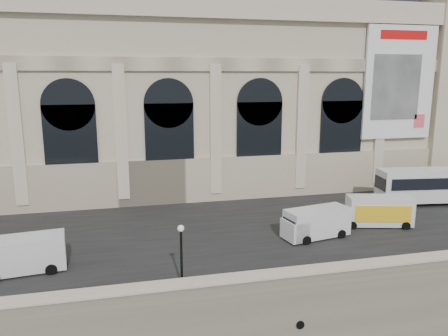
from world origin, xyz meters
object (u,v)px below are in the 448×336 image
object	(u,v)px
box_truck	(375,211)
van_b	(17,255)
bus_right	(439,185)
van_c	(313,223)
lamp_right	(181,257)

from	to	relation	value
box_truck	van_b	bearing A→B (deg)	-173.92
bus_right	van_c	distance (m)	18.78
van_b	lamp_right	xyz separation A→B (m)	(11.04, -4.77, 0.82)
van_c	lamp_right	distance (m)	13.86
van_c	box_truck	distance (m)	7.14
van_b	box_truck	bearing A→B (deg)	6.08
bus_right	box_truck	bearing A→B (deg)	-156.03
bus_right	lamp_right	world-z (taller)	lamp_right
van_c	lamp_right	xyz separation A→B (m)	(-12.29, -6.34, 0.83)
bus_right	van_b	xyz separation A→B (m)	(-40.96, -7.97, -0.86)
van_b	van_c	world-z (taller)	van_b
bus_right	van_c	world-z (taller)	bus_right
bus_right	lamp_right	bearing A→B (deg)	-156.94
van_c	box_truck	bearing A→B (deg)	13.41
bus_right	lamp_right	distance (m)	32.52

